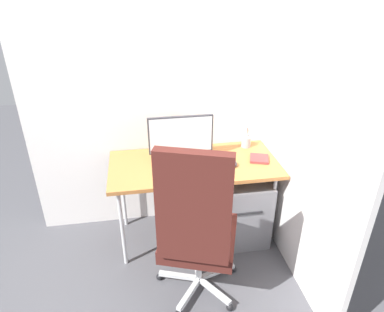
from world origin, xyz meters
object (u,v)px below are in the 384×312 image
Objects in this scene: mouse at (233,163)px; monitor at (181,137)px; pen_holder at (246,142)px; filing_cabinet at (239,207)px; keyboard at (196,172)px; office_chair at (197,229)px; notebook at (259,159)px.

monitor is at bearing 152.71° from mouse.
monitor is 0.63m from pen_holder.
filing_cabinet is 0.48m from mouse.
keyboard is (-0.41, -0.11, 0.46)m from filing_cabinet.
keyboard is 0.65m from pen_holder.
filing_cabinet is 0.58m from pen_holder.
monitor is 0.33m from keyboard.
monitor is at bearing 163.62° from filing_cabinet.
mouse reaches higher than keyboard.
keyboard is at bearing 80.83° from office_chair.
office_chair is at bearing -99.17° from keyboard.
pen_holder is 1.15× the size of notebook.
pen_holder reaches higher than filing_cabinet.
office_chair reaches higher than mouse.
filing_cabinet is 6.17× the size of mouse.
pen_holder is (0.20, 0.31, 0.03)m from mouse.
filing_cabinet is 1.14× the size of monitor.
office_chair is 2.76× the size of keyboard.
office_chair is 0.91m from notebook.
keyboard is (0.08, -0.26, -0.18)m from monitor.
pen_holder is at bearing 12.13° from monitor.
office_chair is at bearing -116.10° from notebook.
office_chair is 1.09m from pen_holder.
keyboard is at bearing -73.25° from monitor.
monitor reaches higher than keyboard.
filing_cabinet is 0.82m from monitor.
keyboard is (0.08, 0.51, 0.12)m from office_chair.
filing_cabinet is at bearing 51.95° from office_chair.
mouse is (0.39, -0.18, -0.18)m from monitor.
monitor is 5.42× the size of mouse.
monitor reaches higher than mouse.
monitor is at bearing 106.75° from keyboard.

